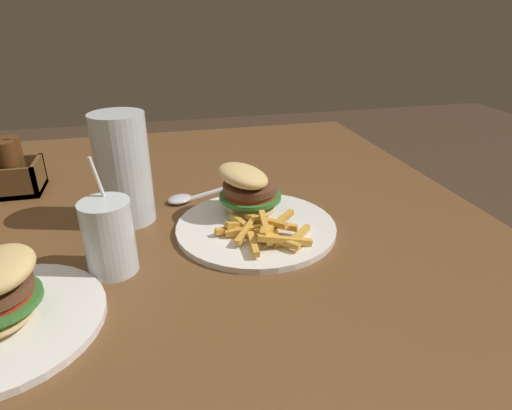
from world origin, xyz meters
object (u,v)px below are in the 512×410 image
at_px(juice_glass, 110,240).
at_px(condiment_caddy, 14,173).
at_px(meal_plate_near, 252,209).
at_px(spoon, 184,198).
at_px(beer_glass, 124,172).

relative_size(juice_glass, condiment_caddy, 1.50).
bearing_deg(condiment_caddy, meal_plate_near, -120.27).
relative_size(spoon, condiment_caddy, 1.36).
bearing_deg(beer_glass, juice_glass, 173.20).
distance_m(meal_plate_near, condiment_caddy, 0.49).
relative_size(meal_plate_near, beer_glass, 1.42).
bearing_deg(spoon, condiment_caddy, -46.56).
relative_size(meal_plate_near, spoon, 1.80).
bearing_deg(meal_plate_near, beer_glass, 71.47).
height_order(juice_glass, condiment_caddy, juice_glass).
bearing_deg(spoon, meal_plate_near, 105.48).
height_order(meal_plate_near, beer_glass, beer_glass).
height_order(beer_glass, spoon, beer_glass).
distance_m(spoon, condiment_caddy, 0.34).
bearing_deg(beer_glass, condiment_caddy, 50.89).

